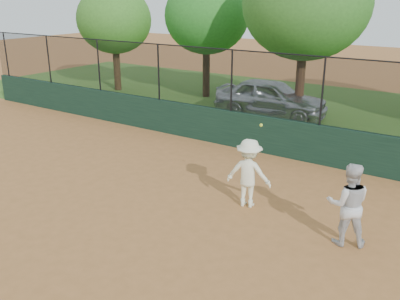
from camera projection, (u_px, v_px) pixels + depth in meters
The scene contains 10 objects.
ground at pixel (117, 220), 10.08m from camera, with size 80.00×80.00×0.00m, color #AC6B37.
back_wall at pixel (244, 131), 14.60m from camera, with size 26.00×0.20×1.20m, color #163223.
grass_strip at pixel (308, 111), 19.51m from camera, with size 36.00×12.00×0.01m, color #325B1C.
parked_car at pixel (271, 98), 18.35m from camera, with size 1.85×4.61×1.57m, color #AAAFB4.
player_second at pixel (348, 204), 8.89m from camera, with size 0.85×0.66×1.75m, color silver.
player_main at pixel (249, 173), 10.52m from camera, with size 1.18×0.82×2.18m.
fence_assembly at pixel (245, 81), 14.07m from camera, with size 26.00×0.06×2.00m.
tree_0 at pixel (114, 20), 22.60m from camera, with size 3.95×3.59×5.31m.
tree_1 at pixel (206, 16), 20.98m from camera, with size 4.11×3.73×5.62m.
tree_2 at pixel (306, 4), 16.92m from camera, with size 4.95×4.50×6.62m.
Camera 1 is at (6.53, -6.44, 4.85)m, focal length 40.00 mm.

